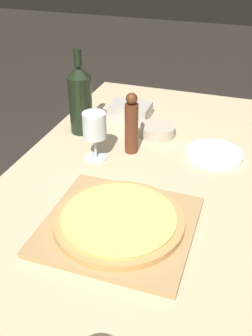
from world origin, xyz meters
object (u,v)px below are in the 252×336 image
(pizza, at_px, (119,220))
(pepper_mill, at_px, (131,125))
(small_bowl, at_px, (158,130))
(wine_bottle, at_px, (80,99))
(wine_glass, at_px, (95,127))

(pizza, height_order, pepper_mill, pepper_mill)
(small_bowl, bearing_deg, wine_bottle, -167.84)
(wine_bottle, bearing_deg, pizza, -56.28)
(pizza, bearing_deg, wine_glass, 121.94)
(wine_bottle, bearing_deg, wine_glass, -53.14)
(wine_glass, bearing_deg, small_bowl, 55.78)
(wine_bottle, height_order, pepper_mill, wine_bottle)
(wine_bottle, bearing_deg, pepper_mill, -21.04)
(pepper_mill, xyz_separation_m, small_bowl, (0.06, 0.15, -0.08))
(small_bowl, bearing_deg, pizza, -85.71)
(pizza, xyz_separation_m, pepper_mill, (-0.10, 0.40, 0.08))
(pizza, relative_size, pepper_mill, 1.58)
(pepper_mill, bearing_deg, wine_bottle, 158.96)
(pepper_mill, bearing_deg, wine_glass, -141.01)
(wine_glass, distance_m, small_bowl, 0.30)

